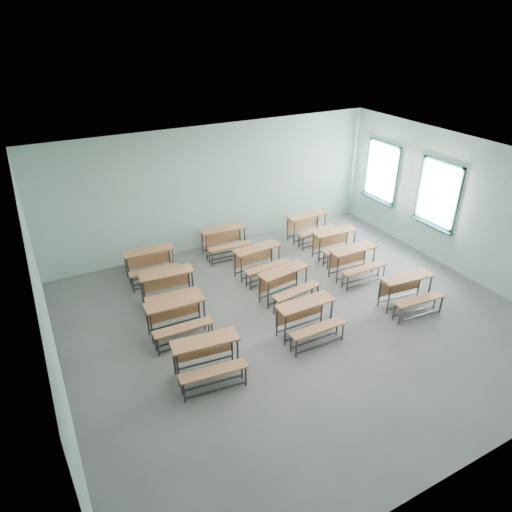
{
  "coord_description": "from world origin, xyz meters",
  "views": [
    {
      "loc": [
        -4.34,
        -6.34,
        5.59
      ],
      "look_at": [
        -0.33,
        1.2,
        1.0
      ],
      "focal_mm": 32.0,
      "sensor_mm": 36.0,
      "label": 1
    }
  ],
  "objects_px": {
    "desk_unit_r0c0": "(207,354)",
    "desk_unit_r0c1": "(308,315)",
    "desk_unit_r1c2": "(355,259)",
    "desk_unit_r2c2": "(336,240)",
    "desk_unit_r0c2": "(409,288)",
    "desk_unit_r1c0": "(177,314)",
    "desk_unit_r1c1": "(286,281)",
    "desk_unit_r2c1": "(259,258)",
    "desk_unit_r2c0": "(168,284)",
    "desk_unit_r3c2": "(309,224)",
    "desk_unit_r3c0": "(150,260)",
    "desk_unit_r3c1": "(225,238)"
  },
  "relations": [
    {
      "from": "desk_unit_r0c0",
      "to": "desk_unit_r2c0",
      "type": "bearing_deg",
      "value": 93.54
    },
    {
      "from": "desk_unit_r0c0",
      "to": "desk_unit_r3c0",
      "type": "distance_m",
      "value": 3.69
    },
    {
      "from": "desk_unit_r0c0",
      "to": "desk_unit_r1c2",
      "type": "height_order",
      "value": "same"
    },
    {
      "from": "desk_unit_r0c2",
      "to": "desk_unit_r1c0",
      "type": "xyz_separation_m",
      "value": [
        -4.6,
        1.38,
        0.0
      ]
    },
    {
      "from": "desk_unit_r1c2",
      "to": "desk_unit_r2c2",
      "type": "xyz_separation_m",
      "value": [
        0.21,
        1.0,
        0.0
      ]
    },
    {
      "from": "desk_unit_r2c1",
      "to": "desk_unit_r3c2",
      "type": "bearing_deg",
      "value": 22.78
    },
    {
      "from": "desk_unit_r0c1",
      "to": "desk_unit_r1c0",
      "type": "bearing_deg",
      "value": 151.45
    },
    {
      "from": "desk_unit_r0c2",
      "to": "desk_unit_r3c0",
      "type": "distance_m",
      "value": 5.79
    },
    {
      "from": "desk_unit_r3c2",
      "to": "desk_unit_r1c1",
      "type": "bearing_deg",
      "value": -136.81
    },
    {
      "from": "desk_unit_r0c2",
      "to": "desk_unit_r1c2",
      "type": "relative_size",
      "value": 1.06
    },
    {
      "from": "desk_unit_r1c0",
      "to": "desk_unit_r1c1",
      "type": "height_order",
      "value": "same"
    },
    {
      "from": "desk_unit_r0c0",
      "to": "desk_unit_r2c0",
      "type": "distance_m",
      "value": 2.5
    },
    {
      "from": "desk_unit_r2c0",
      "to": "desk_unit_r3c2",
      "type": "relative_size",
      "value": 1.0
    },
    {
      "from": "desk_unit_r0c2",
      "to": "desk_unit_r3c2",
      "type": "xyz_separation_m",
      "value": [
        -0.01,
        3.72,
        0.0
      ]
    },
    {
      "from": "desk_unit_r0c0",
      "to": "desk_unit_r1c0",
      "type": "height_order",
      "value": "same"
    },
    {
      "from": "desk_unit_r0c0",
      "to": "desk_unit_r3c2",
      "type": "distance_m",
      "value": 5.84
    },
    {
      "from": "desk_unit_r2c1",
      "to": "desk_unit_r3c0",
      "type": "relative_size",
      "value": 1.02
    },
    {
      "from": "desk_unit_r1c1",
      "to": "desk_unit_r3c0",
      "type": "relative_size",
      "value": 1.05
    },
    {
      "from": "desk_unit_r3c2",
      "to": "desk_unit_r2c2",
      "type": "bearing_deg",
      "value": -92.22
    },
    {
      "from": "desk_unit_r1c1",
      "to": "desk_unit_r2c2",
      "type": "relative_size",
      "value": 1.05
    },
    {
      "from": "desk_unit_r0c1",
      "to": "desk_unit_r3c0",
      "type": "xyz_separation_m",
      "value": [
        -2.03,
        3.54,
        0.0
      ]
    },
    {
      "from": "desk_unit_r3c0",
      "to": "desk_unit_r0c0",
      "type": "bearing_deg",
      "value": -89.08
    },
    {
      "from": "desk_unit_r0c2",
      "to": "desk_unit_r2c0",
      "type": "xyz_separation_m",
      "value": [
        -4.4,
        2.53,
        0.0
      ]
    },
    {
      "from": "desk_unit_r1c1",
      "to": "desk_unit_r2c1",
      "type": "bearing_deg",
      "value": 82.77
    },
    {
      "from": "desk_unit_r0c0",
      "to": "desk_unit_r0c1",
      "type": "bearing_deg",
      "value": 10.66
    },
    {
      "from": "desk_unit_r2c0",
      "to": "desk_unit_r2c2",
      "type": "height_order",
      "value": "same"
    },
    {
      "from": "desk_unit_r1c2",
      "to": "desk_unit_r2c1",
      "type": "height_order",
      "value": "same"
    },
    {
      "from": "desk_unit_r1c1",
      "to": "desk_unit_r1c2",
      "type": "distance_m",
      "value": 1.94
    },
    {
      "from": "desk_unit_r0c0",
      "to": "desk_unit_r0c1",
      "type": "distance_m",
      "value": 2.13
    },
    {
      "from": "desk_unit_r2c0",
      "to": "desk_unit_r2c1",
      "type": "relative_size",
      "value": 1.0
    },
    {
      "from": "desk_unit_r1c2",
      "to": "desk_unit_r0c1",
      "type": "bearing_deg",
      "value": -148.22
    },
    {
      "from": "desk_unit_r3c0",
      "to": "desk_unit_r1c0",
      "type": "bearing_deg",
      "value": -91.47
    },
    {
      "from": "desk_unit_r1c0",
      "to": "desk_unit_r2c2",
      "type": "xyz_separation_m",
      "value": [
        4.63,
        1.16,
        0.0
      ]
    },
    {
      "from": "desk_unit_r0c0",
      "to": "desk_unit_r3c2",
      "type": "xyz_separation_m",
      "value": [
        4.53,
        3.69,
        0.0
      ]
    },
    {
      "from": "desk_unit_r1c0",
      "to": "desk_unit_r1c2",
      "type": "height_order",
      "value": "same"
    },
    {
      "from": "desk_unit_r1c1",
      "to": "desk_unit_r2c0",
      "type": "bearing_deg",
      "value": 146.79
    },
    {
      "from": "desk_unit_r0c1",
      "to": "desk_unit_r0c2",
      "type": "height_order",
      "value": "same"
    },
    {
      "from": "desk_unit_r2c0",
      "to": "desk_unit_r2c1",
      "type": "xyz_separation_m",
      "value": [
        2.27,
        0.11,
        0.0
      ]
    },
    {
      "from": "desk_unit_r2c0",
      "to": "desk_unit_r2c2",
      "type": "distance_m",
      "value": 4.43
    },
    {
      "from": "desk_unit_r0c2",
      "to": "desk_unit_r2c0",
      "type": "relative_size",
      "value": 1.01
    },
    {
      "from": "desk_unit_r3c0",
      "to": "desk_unit_r3c1",
      "type": "bearing_deg",
      "value": 9.97
    },
    {
      "from": "desk_unit_r0c1",
      "to": "desk_unit_r3c2",
      "type": "bearing_deg",
      "value": 55.82
    },
    {
      "from": "desk_unit_r1c2",
      "to": "desk_unit_r3c0",
      "type": "xyz_separation_m",
      "value": [
        -4.26,
        2.19,
        0.0
      ]
    },
    {
      "from": "desk_unit_r1c1",
      "to": "desk_unit_r2c2",
      "type": "xyz_separation_m",
      "value": [
        2.15,
        1.09,
        0.0
      ]
    },
    {
      "from": "desk_unit_r1c1",
      "to": "desk_unit_r3c2",
      "type": "relative_size",
      "value": 1.04
    },
    {
      "from": "desk_unit_r0c2",
      "to": "desk_unit_r2c1",
      "type": "bearing_deg",
      "value": 134.65
    },
    {
      "from": "desk_unit_r0c0",
      "to": "desk_unit_r1c0",
      "type": "distance_m",
      "value": 1.34
    },
    {
      "from": "desk_unit_r0c0",
      "to": "desk_unit_r3c1",
      "type": "height_order",
      "value": "same"
    },
    {
      "from": "desk_unit_r3c1",
      "to": "desk_unit_r3c0",
      "type": "bearing_deg",
      "value": -168.97
    },
    {
      "from": "desk_unit_r0c1",
      "to": "desk_unit_r3c1",
      "type": "distance_m",
      "value": 3.81
    }
  ]
}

